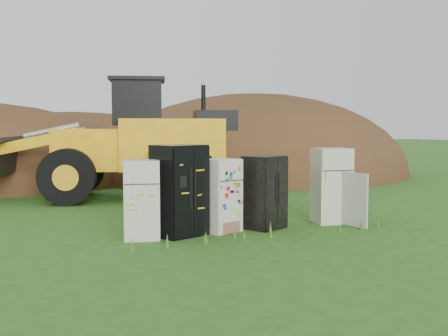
% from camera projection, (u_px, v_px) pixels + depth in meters
% --- Properties ---
extents(ground, '(120.00, 120.00, 0.00)m').
position_uv_depth(ground, '(245.00, 230.00, 12.64)').
color(ground, '#245516').
rests_on(ground, ground).
extents(fridge_leftmost, '(0.88, 0.86, 1.64)m').
position_uv_depth(fridge_leftmost, '(141.00, 200.00, 11.58)').
color(fridge_leftmost, beige).
rests_on(fridge_leftmost, ground).
extents(fridge_black_side, '(1.23, 1.11, 1.94)m').
position_uv_depth(fridge_black_side, '(179.00, 190.00, 11.95)').
color(fridge_black_side, black).
rests_on(fridge_black_side, ground).
extents(fridge_sticker, '(0.89, 0.86, 1.62)m').
position_uv_depth(fridge_sticker, '(220.00, 196.00, 12.36)').
color(fridge_sticker, silver).
rests_on(fridge_sticker, ground).
extents(fridge_dark_mid, '(1.06, 0.98, 1.66)m').
position_uv_depth(fridge_dark_mid, '(264.00, 192.00, 12.78)').
color(fridge_dark_mid, black).
rests_on(fridge_dark_mid, ground).
extents(fridge_open_door, '(0.95, 0.91, 1.80)m').
position_uv_depth(fridge_open_door, '(331.00, 186.00, 13.52)').
color(fridge_open_door, beige).
rests_on(fridge_open_door, ground).
extents(wheel_loader, '(8.53, 5.44, 3.84)m').
position_uv_depth(wheel_loader, '(107.00, 139.00, 17.79)').
color(wheel_loader, yellow).
rests_on(wheel_loader, ground).
extents(dirt_mound_right, '(14.94, 10.95, 7.53)m').
position_uv_depth(dirt_mound_right, '(257.00, 177.00, 25.42)').
color(dirt_mound_right, '#422D15').
rests_on(dirt_mound_right, ground).
extents(dirt_mound_back, '(15.72, 10.48, 6.01)m').
position_uv_depth(dirt_mound_back, '(73.00, 172.00, 28.03)').
color(dirt_mound_back, '#422D15').
rests_on(dirt_mound_back, ground).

